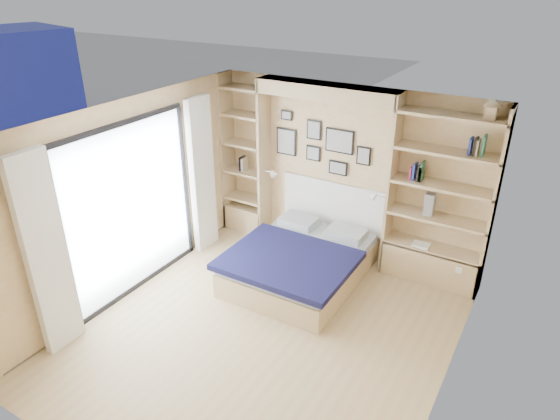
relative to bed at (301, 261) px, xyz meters
The scene contains 8 objects.
ground 1.27m from the bed, 80.91° to the right, with size 4.50×4.50×0.00m, color tan.
room_shell 0.88m from the bed, 122.80° to the left, with size 4.50×4.50×4.50m.
bed is the anchor object (origin of this frame).
photo_gallery 1.69m from the bed, 104.39° to the left, with size 1.48×0.02×0.82m.
reading_lamps 1.14m from the bed, 97.63° to the left, with size 1.92×0.12×0.15m.
shelf_decor 2.06m from the bed, 33.90° to the left, with size 3.57×0.23×2.03m.
deck 3.63m from the bed, 160.17° to the right, with size 3.20×4.00×0.05m, color brown.
deck_chair 3.60m from the bed, 156.98° to the right, with size 0.69×0.88×0.78m.
Camera 1 is at (2.51, -3.92, 3.86)m, focal length 32.00 mm.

